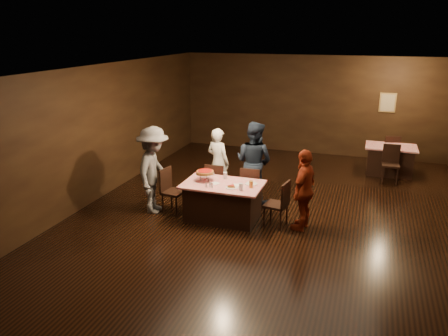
% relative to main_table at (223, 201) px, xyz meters
% --- Properties ---
extents(room, '(10.00, 10.04, 3.02)m').
position_rel_main_table_xyz_m(room, '(0.93, 0.65, 1.75)').
color(room, black).
rests_on(room, ground).
extents(main_table, '(1.60, 1.00, 0.77)m').
position_rel_main_table_xyz_m(main_table, '(0.00, 0.00, 0.00)').
color(main_table, '#B50C1B').
rests_on(main_table, ground).
extents(back_table, '(1.30, 0.90, 0.77)m').
position_rel_main_table_xyz_m(back_table, '(3.29, 4.21, 0.00)').
color(back_table, '#AA0B19').
rests_on(back_table, ground).
extents(chair_far_left, '(0.44, 0.44, 0.95)m').
position_rel_main_table_xyz_m(chair_far_left, '(-0.40, 0.75, 0.09)').
color(chair_far_left, black).
rests_on(chair_far_left, ground).
extents(chair_far_right, '(0.44, 0.44, 0.95)m').
position_rel_main_table_xyz_m(chair_far_right, '(0.40, 0.75, 0.09)').
color(chair_far_right, black).
rests_on(chair_far_right, ground).
extents(chair_end_left, '(0.48, 0.48, 0.95)m').
position_rel_main_table_xyz_m(chair_end_left, '(-1.10, 0.00, 0.09)').
color(chair_end_left, black).
rests_on(chair_end_left, ground).
extents(chair_end_right, '(0.48, 0.48, 0.95)m').
position_rel_main_table_xyz_m(chair_end_right, '(1.10, 0.00, 0.09)').
color(chair_end_right, black).
rests_on(chair_end_right, ground).
extents(chair_back_near, '(0.44, 0.44, 0.95)m').
position_rel_main_table_xyz_m(chair_back_near, '(3.29, 3.51, 0.09)').
color(chair_back_near, black).
rests_on(chair_back_near, ground).
extents(chair_back_far, '(0.51, 0.51, 0.95)m').
position_rel_main_table_xyz_m(chair_back_far, '(3.29, 4.81, 0.09)').
color(chair_back_far, black).
rests_on(chair_back_far, ground).
extents(diner_white_jacket, '(0.68, 0.56, 1.61)m').
position_rel_main_table_xyz_m(diner_white_jacket, '(-0.53, 1.23, 0.42)').
color(diner_white_jacket, white).
rests_on(diner_white_jacket, ground).
extents(diner_navy_hoodie, '(1.05, 0.92, 1.83)m').
position_rel_main_table_xyz_m(diner_navy_hoodie, '(0.32, 1.19, 0.53)').
color(diner_navy_hoodie, '#161F2F').
rests_on(diner_navy_hoodie, ground).
extents(diner_grey_knit, '(0.86, 1.28, 1.85)m').
position_rel_main_table_xyz_m(diner_grey_knit, '(-1.49, -0.09, 0.54)').
color(diner_grey_knit, slate).
rests_on(diner_grey_knit, ground).
extents(diner_red_shirt, '(0.57, 1.00, 1.60)m').
position_rel_main_table_xyz_m(diner_red_shirt, '(1.61, 0.08, 0.42)').
color(diner_red_shirt, maroon).
rests_on(diner_red_shirt, ground).
extents(pizza_stand, '(0.38, 0.38, 0.22)m').
position_rel_main_table_xyz_m(pizza_stand, '(-0.40, 0.05, 0.57)').
color(pizza_stand, black).
rests_on(pizza_stand, main_table).
extents(plate_with_slice, '(0.25, 0.25, 0.06)m').
position_rel_main_table_xyz_m(plate_with_slice, '(0.25, -0.18, 0.41)').
color(plate_with_slice, white).
rests_on(plate_with_slice, main_table).
extents(plate_empty, '(0.25, 0.25, 0.01)m').
position_rel_main_table_xyz_m(plate_empty, '(0.55, 0.15, 0.39)').
color(plate_empty, white).
rests_on(plate_empty, main_table).
extents(glass_front_right, '(0.08, 0.08, 0.14)m').
position_rel_main_table_xyz_m(glass_front_right, '(0.45, -0.25, 0.46)').
color(glass_front_right, silver).
rests_on(glass_front_right, main_table).
extents(glass_amber, '(0.08, 0.08, 0.14)m').
position_rel_main_table_xyz_m(glass_amber, '(0.60, -0.05, 0.46)').
color(glass_amber, '#BF7F26').
rests_on(glass_amber, main_table).
extents(glass_back, '(0.08, 0.08, 0.14)m').
position_rel_main_table_xyz_m(glass_back, '(-0.05, 0.30, 0.46)').
color(glass_back, silver).
rests_on(glass_back, main_table).
extents(condiments, '(0.17, 0.10, 0.09)m').
position_rel_main_table_xyz_m(condiments, '(-0.18, -0.28, 0.43)').
color(condiments, silver).
rests_on(condiments, main_table).
extents(napkin_center, '(0.19, 0.19, 0.01)m').
position_rel_main_table_xyz_m(napkin_center, '(0.30, 0.00, 0.39)').
color(napkin_center, white).
rests_on(napkin_center, main_table).
extents(napkin_left, '(0.21, 0.21, 0.01)m').
position_rel_main_table_xyz_m(napkin_left, '(-0.15, -0.05, 0.39)').
color(napkin_left, white).
rests_on(napkin_left, main_table).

